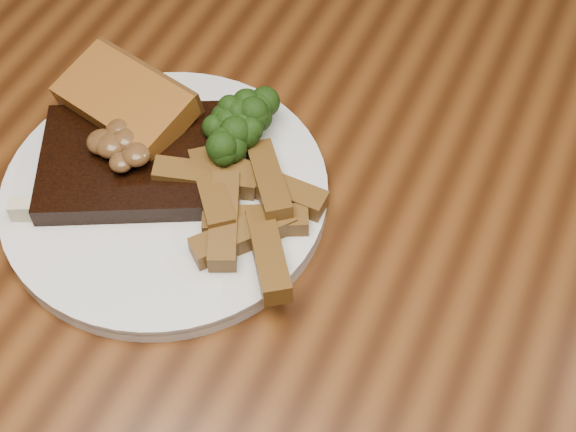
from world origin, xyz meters
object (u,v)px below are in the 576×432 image
at_px(garlic_bread, 129,117).
at_px(potato_wedges, 244,213).
at_px(dining_table, 283,280).
at_px(steak, 134,162).
at_px(plate, 166,194).
at_px(chair_far, 553,60).

distance_m(garlic_bread, potato_wedges, 0.14).
xyz_separation_m(dining_table, steak, (-0.13, -0.01, 0.12)).
relative_size(garlic_bread, potato_wedges, 1.06).
bearing_deg(plate, steak, 167.56).
xyz_separation_m(dining_table, plate, (-0.10, -0.02, 0.10)).
bearing_deg(potato_wedges, dining_table, 43.75).
bearing_deg(chair_far, dining_table, 72.08).
height_order(dining_table, chair_far, chair_far).
bearing_deg(potato_wedges, chair_far, 75.41).
relative_size(dining_table, garlic_bread, 14.23).
bearing_deg(dining_table, steak, -174.03).
distance_m(dining_table, garlic_bread, 0.20).
bearing_deg(chair_far, garlic_bread, 58.43).
xyz_separation_m(plate, garlic_bread, (-0.06, 0.05, 0.02)).
relative_size(chair_far, plate, 3.12).
bearing_deg(potato_wedges, garlic_bread, 160.02).
bearing_deg(plate, dining_table, 11.97).
xyz_separation_m(chair_far, steak, (-0.28, -0.65, 0.32)).
bearing_deg(dining_table, plate, -168.03).
bearing_deg(garlic_bread, steak, -40.65).
distance_m(chair_far, potato_wedges, 0.75).
relative_size(plate, garlic_bread, 2.37).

